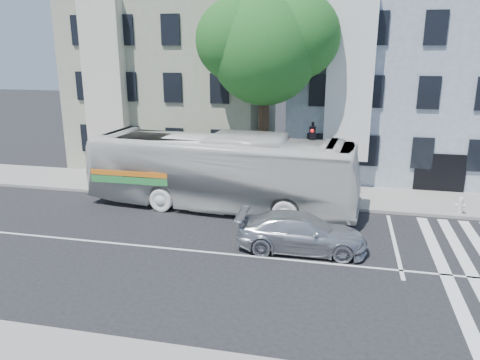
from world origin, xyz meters
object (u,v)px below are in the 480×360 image
(bus, at_px, (221,171))
(sedan, at_px, (301,233))
(traffic_signal, at_px, (312,153))
(fire_hydrant, at_px, (460,205))

(bus, bearing_deg, sedan, -129.28)
(sedan, height_order, traffic_signal, traffic_signal)
(fire_hydrant, bearing_deg, traffic_signal, -179.07)
(bus, relative_size, traffic_signal, 3.14)
(sedan, bearing_deg, traffic_signal, -1.18)
(bus, bearing_deg, fire_hydrant, -79.60)
(sedan, xyz_separation_m, fire_hydrant, (6.91, 5.31, -0.16))
(bus, height_order, fire_hydrant, bus)
(bus, relative_size, sedan, 2.64)
(traffic_signal, bearing_deg, bus, -178.36)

